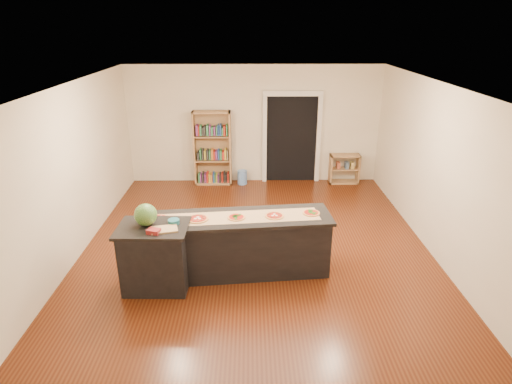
{
  "coord_description": "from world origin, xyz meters",
  "views": [
    {
      "loc": [
        -0.09,
        -6.55,
        3.71
      ],
      "look_at": [
        0.0,
        0.2,
        1.0
      ],
      "focal_mm": 30.0,
      "sensor_mm": 36.0,
      "label": 1
    }
  ],
  "objects_px": {
    "low_shelf": "(344,169)",
    "watermelon": "(146,215)",
    "side_counter": "(156,257)",
    "bookshelf": "(212,148)",
    "kitchen_island": "(237,245)",
    "waste_bin": "(242,177)"
  },
  "relations": [
    {
      "from": "kitchen_island",
      "to": "low_shelf",
      "type": "xyz_separation_m",
      "value": [
        2.51,
        4.0,
        -0.12
      ]
    },
    {
      "from": "side_counter",
      "to": "waste_bin",
      "type": "distance_m",
      "value": 4.5
    },
    {
      "from": "bookshelf",
      "to": "waste_bin",
      "type": "relative_size",
      "value": 5.23
    },
    {
      "from": "waste_bin",
      "to": "low_shelf",
      "type": "bearing_deg",
      "value": 1.37
    },
    {
      "from": "side_counter",
      "to": "bookshelf",
      "type": "bearing_deg",
      "value": 84.87
    },
    {
      "from": "side_counter",
      "to": "waste_bin",
      "type": "bearing_deg",
      "value": 75.85
    },
    {
      "from": "side_counter",
      "to": "low_shelf",
      "type": "height_order",
      "value": "side_counter"
    },
    {
      "from": "kitchen_island",
      "to": "watermelon",
      "type": "xyz_separation_m",
      "value": [
        -1.27,
        -0.34,
        0.68
      ]
    },
    {
      "from": "kitchen_island",
      "to": "waste_bin",
      "type": "bearing_deg",
      "value": 84.33
    },
    {
      "from": "waste_bin",
      "to": "watermelon",
      "type": "xyz_separation_m",
      "value": [
        -1.29,
        -4.27,
        0.99
      ]
    },
    {
      "from": "kitchen_island",
      "to": "watermelon",
      "type": "bearing_deg",
      "value": -170.53
    },
    {
      "from": "watermelon",
      "to": "kitchen_island",
      "type": "bearing_deg",
      "value": 14.87
    },
    {
      "from": "side_counter",
      "to": "watermelon",
      "type": "relative_size",
      "value": 3.12
    },
    {
      "from": "kitchen_island",
      "to": "bookshelf",
      "type": "height_order",
      "value": "bookshelf"
    },
    {
      "from": "low_shelf",
      "to": "watermelon",
      "type": "relative_size",
      "value": 2.21
    },
    {
      "from": "watermelon",
      "to": "side_counter",
      "type": "bearing_deg",
      "value": -29.7
    },
    {
      "from": "side_counter",
      "to": "watermelon",
      "type": "distance_m",
      "value": 0.66
    },
    {
      "from": "side_counter",
      "to": "bookshelf",
      "type": "xyz_separation_m",
      "value": [
        0.49,
        4.38,
        0.38
      ]
    },
    {
      "from": "side_counter",
      "to": "low_shelf",
      "type": "bearing_deg",
      "value": 51.27
    },
    {
      "from": "bookshelf",
      "to": "watermelon",
      "type": "relative_size",
      "value": 5.49
    },
    {
      "from": "bookshelf",
      "to": "low_shelf",
      "type": "xyz_separation_m",
      "value": [
        3.19,
        0.0,
        -0.53
      ]
    },
    {
      "from": "bookshelf",
      "to": "low_shelf",
      "type": "height_order",
      "value": "bookshelf"
    }
  ]
}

